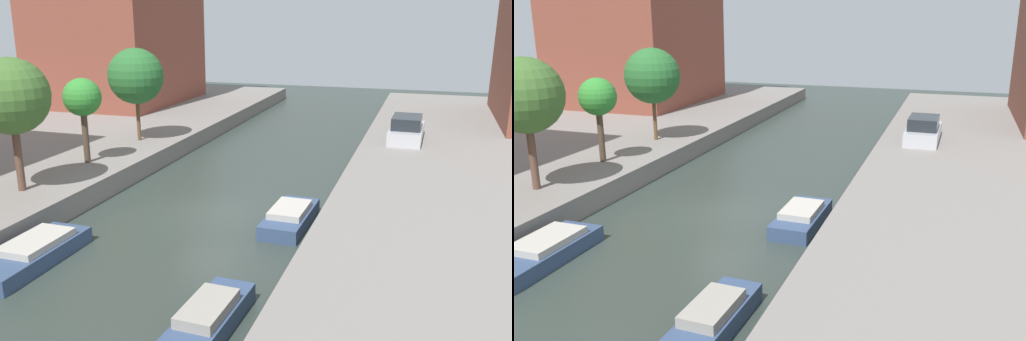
# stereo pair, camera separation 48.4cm
# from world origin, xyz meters

# --- Properties ---
(ground_plane) EXTENTS (84.00, 84.00, 0.00)m
(ground_plane) POSITION_xyz_m (0.00, 0.00, 0.00)
(ground_plane) COLOR #2D3833
(street_tree_2) EXTENTS (3.09, 3.09, 5.48)m
(street_tree_2) POSITION_xyz_m (-7.35, -2.23, 4.92)
(street_tree_2) COLOR brown
(street_tree_2) RESTS_ON quay_left
(street_tree_3) EXTENTS (1.83, 1.83, 4.15)m
(street_tree_3) POSITION_xyz_m (-7.35, 2.41, 4.16)
(street_tree_3) COLOR #4E3C2E
(street_tree_3) RESTS_ON quay_left
(street_tree_4) EXTENTS (3.14, 3.14, 5.26)m
(street_tree_4) POSITION_xyz_m (-7.35, 7.53, 4.68)
(street_tree_4) COLOR brown
(street_tree_4) RESTS_ON quay_left
(parked_car) EXTENTS (1.90, 4.52, 1.46)m
(parked_car) POSITION_xyz_m (7.41, 12.23, 1.60)
(parked_car) COLOR #B7B7BC
(parked_car) RESTS_ON quay_right
(moored_boat_left_2) EXTENTS (1.68, 4.51, 0.79)m
(moored_boat_left_2) POSITION_xyz_m (-3.77, -6.11, 0.34)
(moored_boat_left_2) COLOR #33476B
(moored_boat_left_2) RESTS_ON ground_plane
(moored_boat_right_2) EXTENTS (1.38, 3.66, 0.88)m
(moored_boat_right_2) POSITION_xyz_m (3.48, -8.06, 0.37)
(moored_boat_right_2) COLOR #33476B
(moored_boat_right_2) RESTS_ON ground_plane
(moored_boat_right_3) EXTENTS (1.60, 3.91, 0.81)m
(moored_boat_right_3) POSITION_xyz_m (3.67, -0.21, 0.35)
(moored_boat_right_3) COLOR #33476B
(moored_boat_right_3) RESTS_ON ground_plane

